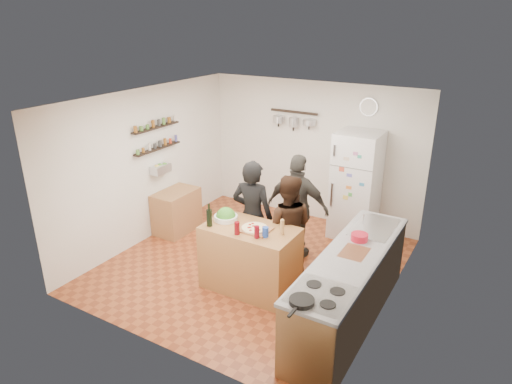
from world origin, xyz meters
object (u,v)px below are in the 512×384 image
Objects in this scene: pepper_mill at (282,228)px; prep_island at (250,258)px; red_bowl at (359,237)px; person_left at (252,216)px; fridge at (356,185)px; side_table at (177,211)px; person_center at (287,227)px; skillet at (302,301)px; counter_run at (350,289)px; person_back at (298,208)px; salad_bowl at (226,218)px; wall_clock at (369,107)px; salt_canister at (265,232)px; wine_bottle at (209,218)px.

prep_island is at bearing -173.66° from pepper_mill.
person_left is at bearing 176.54° from red_bowl.
person_left is 0.93× the size of fridge.
side_table is at bearing -21.18° from person_left.
fridge is (0.39, 1.75, 0.13)m from person_center.
fridge is at bearing 27.62° from side_table.
skillet is at bearing -91.82° from red_bowl.
person_back is at bearing 138.17° from counter_run.
salad_bowl is 1.08× the size of wall_clock.
salt_canister is 2.60m from side_table.
wine_bottle is 2.77m from fridge.
skillet is (1.56, -1.67, 0.11)m from person_left.
person_center reaches higher than pepper_mill.
person_back reaches higher than salt_canister.
fridge is at bearing 108.06° from counter_run.
person_left is 2.03m from fridge.
pepper_mill reaches higher than side_table.
person_left reaches higher than side_table.
salad_bowl is at bearing 14.49° from person_center.
prep_island is 9.34× the size of salt_canister.
red_bowl is (1.78, 0.32, 0.02)m from salad_bowl.
person_back is (0.59, 1.06, -0.11)m from salad_bowl.
salt_canister is at bearing -98.60° from fridge.
wall_clock reaches higher than counter_run.
person_back is (-0.28, 1.06, -0.17)m from pepper_mill.
person_back is 1.29m from fridge.
counter_run is (1.91, 0.21, -0.58)m from wine_bottle.
red_bowl reaches higher than side_table.
person_center is at bearing 62.78° from prep_island.
salad_bowl is 0.87m from pepper_mill.
person_back is at bearing -131.35° from person_left.
person_center is at bearing 120.95° from skillet.
pepper_mill is 0.11× the size of person_center.
person_back is at bearing -108.23° from wall_clock.
prep_island is at bearing 77.27° from person_back.
person_center is at bearing 34.95° from salad_bowl.
wine_bottle is 0.14× the size of person_back.
red_bowl is at bearing 151.07° from person_center.
red_bowl is at bearing 24.92° from salt_canister.
pepper_mill is at bearing -95.47° from fridge.
wall_clock is at bearing 32.86° from side_table.
salad_bowl is at bearing -112.89° from wall_clock.
person_left reaches higher than skillet.
person_back is at bearing 60.95° from salad_bowl.
prep_island is at bearing 137.72° from skillet.
skillet is 3.97m from side_table.
wine_bottle is 0.99m from pepper_mill.
fridge reaches higher than red_bowl.
person_left is 1.62m from red_bowl.
person_back reaches higher than person_center.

